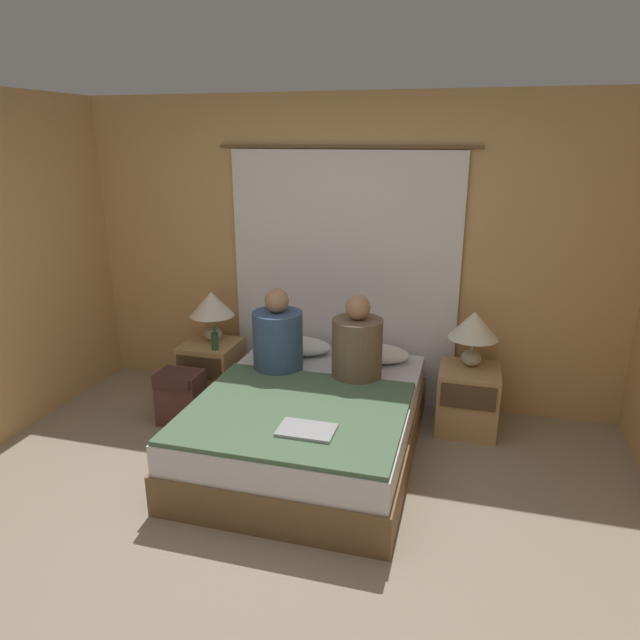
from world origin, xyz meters
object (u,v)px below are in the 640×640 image
object	(u,v)px
bed	(309,424)
person_right_in_bed	(357,346)
lamp_right	(474,328)
beer_bottle_on_left_stand	(215,341)
person_left_in_bed	(278,338)
nightstand_right	(468,399)
lamp_left	(212,306)
pillow_right	(374,353)
backpack_on_floor	(180,395)
laptop_on_bed	(307,430)
nightstand_left	(212,370)
pillow_left	(297,346)

from	to	relation	value
bed	person_right_in_bed	size ratio (longest dim) A/B	2.99
lamp_right	beer_bottle_on_left_stand	world-z (taller)	lamp_right
person_left_in_bed	nightstand_right	bearing A→B (deg)	12.52
lamp_left	pillow_right	size ratio (longest dim) A/B	0.75
bed	person_right_in_bed	world-z (taller)	person_right_in_bed
lamp_left	beer_bottle_on_left_stand	xyz separation A→B (m)	(0.11, -0.20, -0.23)
pillow_right	backpack_on_floor	size ratio (longest dim) A/B	1.32
person_right_in_bed	laptop_on_bed	bearing A→B (deg)	-96.97
laptop_on_bed	pillow_right	bearing A→B (deg)	82.58
lamp_left	person_left_in_bed	world-z (taller)	person_left_in_bed
lamp_right	person_right_in_bed	size ratio (longest dim) A/B	0.67
nightstand_left	pillow_left	xyz separation A→B (m)	(0.75, 0.08, 0.27)
pillow_left	person_left_in_bed	distance (m)	0.44
nightstand_right	lamp_right	world-z (taller)	lamp_right
laptop_on_bed	backpack_on_floor	world-z (taller)	laptop_on_bed
lamp_left	person_left_in_bed	bearing A→B (deg)	-28.09
lamp_left	backpack_on_floor	bearing A→B (deg)	-93.29
person_left_in_bed	bed	bearing A→B (deg)	-45.15
nightstand_left	person_left_in_bed	world-z (taller)	person_left_in_bed
pillow_left	backpack_on_floor	distance (m)	1.01
pillow_right	pillow_left	bearing A→B (deg)	180.00
lamp_left	pillow_left	bearing A→B (deg)	0.32
backpack_on_floor	pillow_right	bearing A→B (deg)	21.78
bed	laptop_on_bed	distance (m)	0.65
nightstand_right	person_right_in_bed	distance (m)	0.99
bed	lamp_left	world-z (taller)	lamp_left
nightstand_left	backpack_on_floor	size ratio (longest dim) A/B	1.16
nightstand_right	laptop_on_bed	size ratio (longest dim) A/B	1.49
pillow_right	beer_bottle_on_left_stand	world-z (taller)	beer_bottle_on_left_stand
nightstand_right	lamp_right	size ratio (longest dim) A/B	1.17
person_right_in_bed	backpack_on_floor	size ratio (longest dim) A/B	1.47
laptop_on_bed	lamp_right	bearing A→B (deg)	54.73
laptop_on_bed	nightstand_right	bearing A→B (deg)	53.19
pillow_left	person_left_in_bed	size ratio (longest dim) A/B	0.89
bed	nightstand_left	distance (m)	1.26
nightstand_left	lamp_left	world-z (taller)	lamp_left
pillow_left	lamp_right	bearing A→B (deg)	-0.17
laptop_on_bed	lamp_left	bearing A→B (deg)	133.17
lamp_left	person_left_in_bed	xyz separation A→B (m)	(0.72, -0.39, -0.08)
lamp_right	backpack_on_floor	world-z (taller)	lamp_right
beer_bottle_on_left_stand	bed	bearing A→B (deg)	-29.04
nightstand_right	beer_bottle_on_left_stand	size ratio (longest dim) A/B	2.48
bed	nightstand_left	bearing A→B (deg)	148.21
bed	lamp_left	xyz separation A→B (m)	(-1.07, 0.73, 0.58)
lamp_right	pillow_right	bearing A→B (deg)	179.68
pillow_right	nightstand_left	bearing A→B (deg)	-176.88
lamp_left	person_right_in_bed	bearing A→B (deg)	-16.16
lamp_right	person_left_in_bed	distance (m)	1.47
backpack_on_floor	lamp_left	bearing A→B (deg)	86.71
bed	lamp_right	distance (m)	1.42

